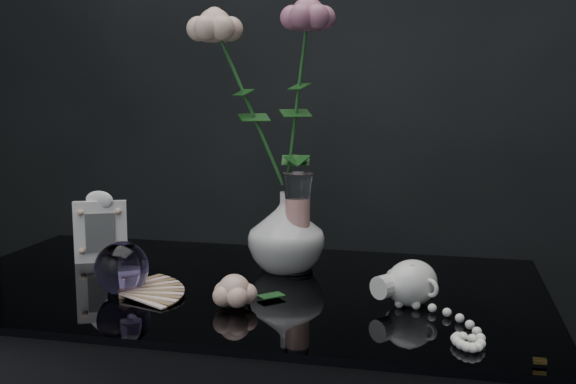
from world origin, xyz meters
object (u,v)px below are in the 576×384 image
(pearl_jar, at_px, (412,281))
(paperweight, at_px, (122,268))
(wine_glass, at_px, (298,224))
(loose_rose, at_px, (234,291))
(picture_frame, at_px, (101,227))
(vase, at_px, (286,232))

(pearl_jar, bearing_deg, paperweight, -136.91)
(wine_glass, distance_m, paperweight, 0.32)
(paperweight, distance_m, loose_rose, 0.20)
(loose_rose, bearing_deg, picture_frame, 134.67)
(loose_rose, bearing_deg, pearl_jar, 2.88)
(vase, bearing_deg, pearl_jar, -32.06)
(wine_glass, height_order, loose_rose, wine_glass)
(picture_frame, bearing_deg, pearl_jar, -35.09)
(vase, distance_m, pearl_jar, 0.28)
(paperweight, bearing_deg, pearl_jar, 6.82)
(wine_glass, xyz_separation_m, paperweight, (-0.25, -0.19, -0.05))
(picture_frame, height_order, pearl_jar, picture_frame)
(wine_glass, xyz_separation_m, picture_frame, (-0.39, -0.01, -0.02))
(pearl_jar, bearing_deg, wine_glass, -176.05)
(wine_glass, height_order, paperweight, wine_glass)
(vase, bearing_deg, loose_rose, -97.08)
(paperweight, bearing_deg, loose_rose, -6.78)
(loose_rose, height_order, pearl_jar, pearl_jar)
(vase, relative_size, picture_frame, 1.05)
(vase, height_order, loose_rose, vase)
(vase, height_order, pearl_jar, vase)
(vase, distance_m, loose_rose, 0.24)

